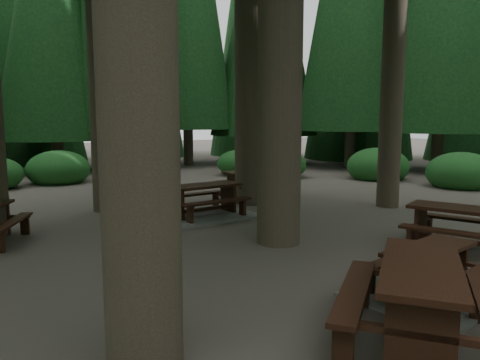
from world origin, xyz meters
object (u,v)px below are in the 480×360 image
picnic_table_d (256,180)px  picnic_table_e (420,291)px  picnic_table_f (463,222)px  picnic_table_c (204,205)px  picnic_table_a (428,280)px

picnic_table_d → picnic_table_e: (-2.99, -8.80, 0.03)m
picnic_table_f → picnic_table_c: bearing=-175.0°
picnic_table_a → picnic_table_e: 1.59m
picnic_table_d → picnic_table_c: bearing=-147.0°
picnic_table_a → picnic_table_c: (-0.67, 6.20, 0.05)m
picnic_table_a → picnic_table_d: 8.08m
picnic_table_d → picnic_table_f: picnic_table_d is taller
picnic_table_d → picnic_table_e: bearing=-110.5°
picnic_table_d → picnic_table_f: size_ratio=0.85×
picnic_table_c → picnic_table_d: bearing=26.8°
picnic_table_a → picnic_table_f: 2.61m
picnic_table_a → picnic_table_e: bearing=-156.7°
picnic_table_f → picnic_table_e: bearing=-84.7°
picnic_table_c → picnic_table_f: bearing=-67.2°
picnic_table_d → picnic_table_f: 6.69m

